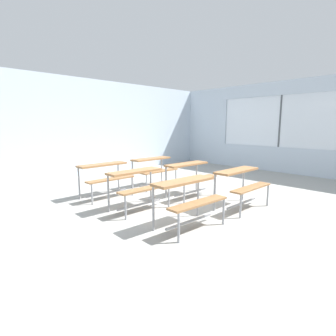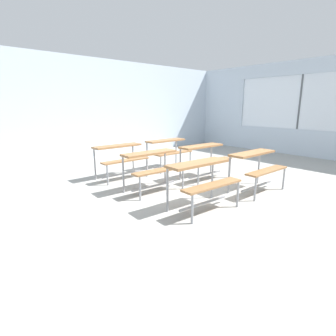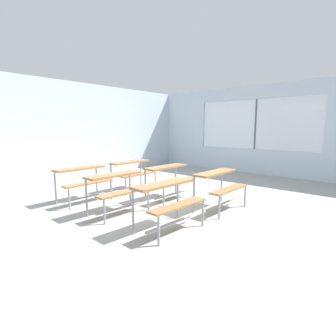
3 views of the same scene
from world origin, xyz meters
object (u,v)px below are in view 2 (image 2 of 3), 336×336
desk_bench_r1c1 (205,154)px  desk_bench_r2c0 (120,153)px  desk_bench_r0c0 (203,174)px  desk_bench_r0c1 (257,162)px  desk_bench_r2c1 (168,147)px  desk_bench_r1c0 (153,162)px

desk_bench_r1c1 → desk_bench_r2c0: size_ratio=1.00×
desk_bench_r0c0 → desk_bench_r0c1: same height
desk_bench_r0c0 → desk_bench_r1c1: (1.36, 1.18, 0.00)m
desk_bench_r0c1 → desk_bench_r2c0: bearing=121.1°
desk_bench_r0c1 → desk_bench_r2c1: bearing=91.8°
desk_bench_r2c0 → desk_bench_r2c1: 1.42m
desk_bench_r2c0 → desk_bench_r2c1: same height
desk_bench_r2c1 → desk_bench_r2c0: bearing=179.9°
desk_bench_r0c1 → desk_bench_r2c0: (-1.48, 2.48, 0.00)m
desk_bench_r0c1 → desk_bench_r1c1: same height
desk_bench_r1c1 → desk_bench_r2c0: same height
desk_bench_r0c1 → desk_bench_r1c0: bearing=138.9°
desk_bench_r0c1 → desk_bench_r1c1: bearing=94.0°
desk_bench_r0c0 → desk_bench_r2c0: 2.42m
desk_bench_r1c0 → desk_bench_r2c0: (-0.01, 1.18, 0.00)m
desk_bench_r0c0 → desk_bench_r1c0: size_ratio=1.01×
desk_bench_r0c1 → desk_bench_r1c0: (-1.47, 1.29, 0.00)m
desk_bench_r1c1 → desk_bench_r2c1: size_ratio=1.01×
desk_bench_r0c1 → desk_bench_r1c1: size_ratio=0.99×
desk_bench_r1c1 → desk_bench_r0c1: bearing=-85.0°
desk_bench_r0c1 → desk_bench_r1c0: 1.96m
desk_bench_r0c0 → desk_bench_r2c0: (-0.04, 2.42, 0.00)m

